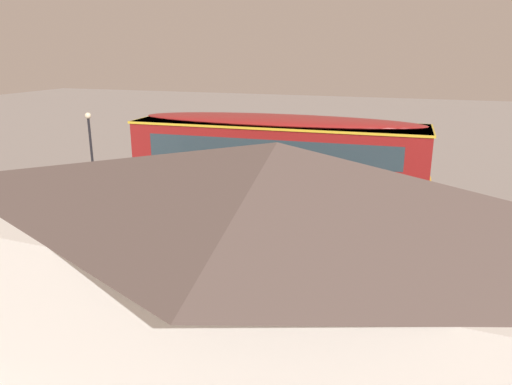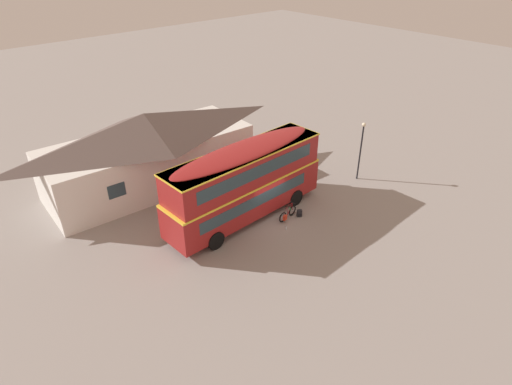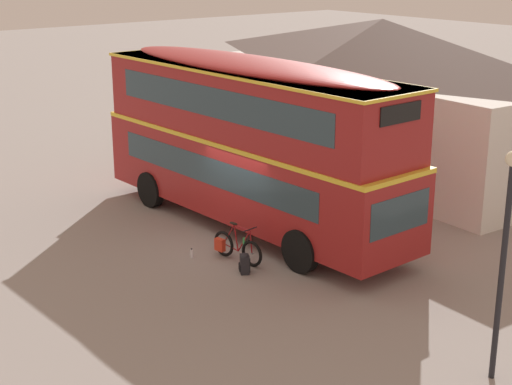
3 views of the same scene
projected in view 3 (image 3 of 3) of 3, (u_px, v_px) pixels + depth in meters
name	position (u px, v px, depth m)	size (l,w,h in m)	color
ground_plane	(241.00, 244.00, 21.04)	(120.00, 120.00, 0.00)	gray
double_decker_bus	(250.00, 136.00, 21.58)	(10.88, 2.92, 4.79)	black
touring_bicycle	(235.00, 247.00, 19.78)	(1.68, 0.61, 1.01)	black
backpack_on_ground	(245.00, 263.00, 19.05)	(0.37, 0.35, 0.51)	black
water_bottle_clear_plastic	(192.00, 253.00, 20.04)	(0.08, 0.08, 0.25)	silver
pub_building	(379.00, 93.00, 27.73)	(14.69, 6.53, 5.29)	silver
street_lamp	(505.00, 241.00, 13.67)	(0.28, 0.28, 4.34)	black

